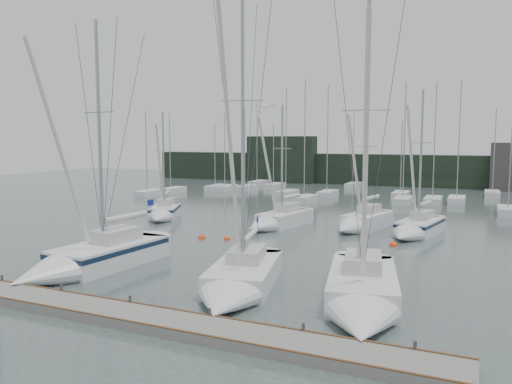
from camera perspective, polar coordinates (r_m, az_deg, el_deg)
ground at (r=25.31m, az=-4.71°, el=-11.23°), size 160.00×160.00×0.00m
dock at (r=21.25m, az=-11.47°, el=-14.20°), size 24.00×2.00×0.40m
far_treeline at (r=84.09m, az=16.24°, el=2.41°), size 90.00×4.00×5.00m
far_building_left at (r=87.18m, az=2.93°, el=3.76°), size 12.00×3.00×8.00m
mast_forest at (r=65.97m, az=12.11°, el=-0.18°), size 58.30×26.40×14.55m
sailboat_near_left at (r=30.01m, az=-19.03°, el=-7.47°), size 3.99×10.79×15.31m
sailboat_near_center at (r=24.37m, az=-2.31°, el=-10.57°), size 5.11×9.90×16.02m
sailboat_near_right at (r=22.66m, az=12.05°, el=-11.90°), size 5.11×10.62×14.95m
sailboat_mid_a at (r=47.66m, az=-10.60°, el=-2.42°), size 4.81×6.99×10.77m
sailboat_mid_b at (r=42.29m, az=2.16°, el=-3.38°), size 4.00×8.26×11.20m
sailboat_mid_c at (r=42.13m, az=11.72°, el=-3.52°), size 4.06×7.87×11.48m
sailboat_mid_d at (r=40.58m, az=17.66°, el=-4.07°), size 3.91×8.06×12.11m
buoy_a at (r=37.73m, az=-3.32°, el=-5.43°), size 0.52×0.52×0.52m
buoy_b at (r=36.80m, az=15.43°, el=-5.94°), size 0.61×0.61×0.61m
buoy_c at (r=38.29m, az=-6.20°, el=-5.28°), size 0.60×0.60×0.60m
seagull at (r=26.17m, az=1.02°, el=9.74°), size 1.03×0.49×0.20m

